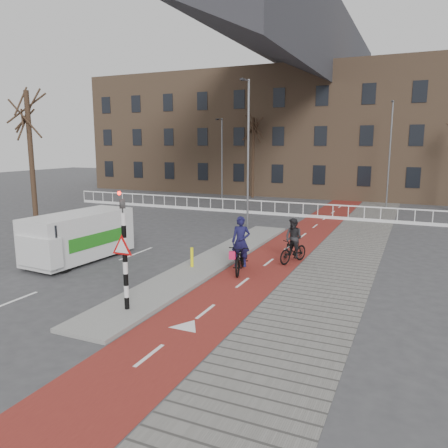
% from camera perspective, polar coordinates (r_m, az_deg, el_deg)
% --- Properties ---
extents(ground, '(120.00, 120.00, 0.00)m').
position_cam_1_polar(ground, '(14.78, -5.96, -9.13)').
color(ground, '#38383A').
rests_on(ground, ground).
extents(bike_lane, '(2.50, 60.00, 0.01)m').
position_cam_1_polar(bike_lane, '(23.25, 9.71, -1.96)').
color(bike_lane, maroon).
rests_on(bike_lane, ground).
extents(sidewalk, '(3.00, 60.00, 0.01)m').
position_cam_1_polar(sidewalk, '(22.75, 16.56, -2.52)').
color(sidewalk, slate).
rests_on(sidewalk, ground).
extents(curb_island, '(1.80, 16.00, 0.12)m').
position_cam_1_polar(curb_island, '(18.45, -1.65, -4.89)').
color(curb_island, gray).
rests_on(curb_island, ground).
extents(traffic_signal, '(0.80, 0.80, 3.68)m').
position_cam_1_polar(traffic_signal, '(12.92, -12.92, -3.02)').
color(traffic_signal, black).
rests_on(traffic_signal, curb_island).
extents(bollard, '(0.12, 0.12, 0.78)m').
position_cam_1_polar(bollard, '(17.38, -4.21, -4.35)').
color(bollard, '#FCF50E').
rests_on(bollard, curb_island).
extents(cyclist_near, '(1.24, 2.25, 2.19)m').
position_cam_1_polar(cyclist_near, '(16.94, 2.20, -3.89)').
color(cyclist_near, black).
rests_on(cyclist_near, bike_lane).
extents(cyclist_far, '(1.11, 1.80, 1.88)m').
position_cam_1_polar(cyclist_far, '(18.46, 9.05, -2.67)').
color(cyclist_far, black).
rests_on(cyclist_far, bike_lane).
extents(van, '(2.25, 4.90, 2.05)m').
position_cam_1_polar(van, '(19.55, -18.40, -1.47)').
color(van, silver).
rests_on(van, ground).
extents(railing, '(28.00, 0.10, 0.99)m').
position_cam_1_polar(railing, '(31.76, 1.48, 2.06)').
color(railing, silver).
rests_on(railing, ground).
extents(townhouse_row, '(46.00, 10.00, 15.90)m').
position_cam_1_polar(townhouse_row, '(45.25, 11.48, 13.89)').
color(townhouse_row, '#7F6047').
rests_on(townhouse_row, ground).
extents(tree_left, '(0.28, 0.28, 7.78)m').
position_cam_1_polar(tree_left, '(26.75, -23.83, 7.33)').
color(tree_left, black).
rests_on(tree_left, ground).
extents(tree_mid, '(0.26, 0.26, 7.27)m').
position_cam_1_polar(tree_mid, '(40.54, 3.81, 8.59)').
color(tree_mid, black).
rests_on(tree_mid, ground).
extents(streetlight_near, '(0.12, 0.12, 8.51)m').
position_cam_1_polar(streetlight_near, '(25.58, 3.17, 8.90)').
color(streetlight_near, slate).
rests_on(streetlight_near, ground).
extents(streetlight_left, '(0.12, 0.12, 7.13)m').
position_cam_1_polar(streetlight_left, '(39.08, -0.26, 8.44)').
color(streetlight_left, slate).
rests_on(streetlight_left, ground).
extents(streetlight_right, '(0.12, 0.12, 8.17)m').
position_cam_1_polar(streetlight_right, '(36.60, 20.82, 8.44)').
color(streetlight_right, slate).
rests_on(streetlight_right, ground).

